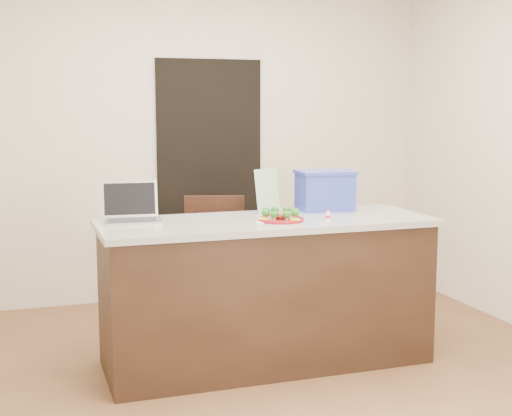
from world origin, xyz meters
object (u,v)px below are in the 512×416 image
object	(u,v)px
yogurt_bottle	(328,216)
blue_box	(325,190)
laptop	(131,210)
island	(266,291)
plate	(281,219)
napkin	(268,221)
chair	(219,256)

from	to	relation	value
yogurt_bottle	blue_box	xyz separation A→B (m)	(0.15, 0.40, 0.11)
laptop	blue_box	xyz separation A→B (m)	(1.30, 0.05, 0.07)
island	laptop	xyz separation A→B (m)	(-0.80, 0.19, 0.52)
plate	napkin	world-z (taller)	plate
plate	napkin	xyz separation A→B (m)	(-0.08, 0.00, -0.01)
napkin	laptop	bearing A→B (deg)	159.84
island	napkin	size ratio (longest dim) A/B	15.24
plate	blue_box	distance (m)	0.57
chair	island	bearing A→B (deg)	-63.70
laptop	chair	distance (m)	0.95
napkin	plate	bearing A→B (deg)	-1.56
island	chair	bearing A→B (deg)	99.48
plate	yogurt_bottle	bearing A→B (deg)	-11.86
island	yogurt_bottle	distance (m)	0.61
napkin	yogurt_bottle	distance (m)	0.38
plate	napkin	size ratio (longest dim) A/B	2.08
island	blue_box	distance (m)	0.81
napkin	blue_box	size ratio (longest dim) A/B	0.35
laptop	chair	xyz separation A→B (m)	(0.69, 0.50, -0.43)
blue_box	chair	distance (m)	0.91
laptop	blue_box	world-z (taller)	blue_box
yogurt_bottle	laptop	xyz separation A→B (m)	(-1.15, 0.35, 0.04)
island	napkin	xyz separation A→B (m)	(-0.03, -0.09, 0.46)
yogurt_bottle	chair	xyz separation A→B (m)	(-0.46, 0.85, -0.39)
plate	island	bearing A→B (deg)	121.24
blue_box	laptop	bearing A→B (deg)	-173.96
island	laptop	world-z (taller)	laptop
plate	chair	size ratio (longest dim) A/B	0.29
plate	chair	bearing A→B (deg)	102.40
plate	blue_box	world-z (taller)	blue_box
plate	chair	xyz separation A→B (m)	(-0.17, 0.79, -0.38)
island	blue_box	xyz separation A→B (m)	(0.50, 0.24, 0.59)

